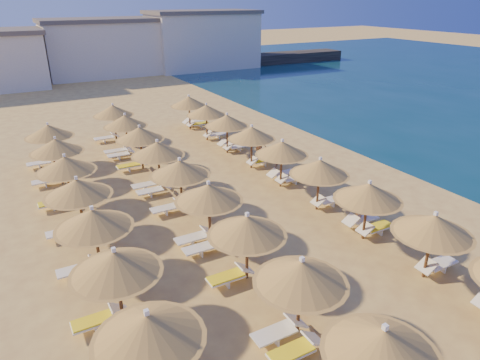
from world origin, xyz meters
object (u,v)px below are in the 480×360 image
beachgoer_a (359,207)px  beachgoer_b (280,158)px  jetty (258,59)px  beachgoer_c (259,148)px  parasol_row_west (209,194)px  parasol_row_east (320,168)px

beachgoer_a → beachgoer_b: beachgoer_a is taller
jetty → beachgoer_b: size_ratio=18.82×
beachgoer_b → beachgoer_c: (-0.15, 2.21, 0.02)m
parasol_row_west → beachgoer_b: parasol_row_west is taller
parasol_row_east → beachgoer_c: bearing=81.3°
jetty → parasol_row_east: bearing=-116.0°
parasol_row_west → parasol_row_east: bearing=0.0°
jetty → parasol_row_east: (-23.45, -44.23, 1.47)m
beachgoer_b → beachgoer_c: size_ratio=0.97×
parasol_row_west → beachgoer_a: (6.76, -2.05, -1.42)m
jetty → beachgoer_c: (-22.30, -36.76, 0.07)m
jetty → beachgoer_a: size_ratio=18.70×
parasol_row_east → jetty: bearing=62.1°
parasol_row_east → beachgoer_b: (1.30, 5.26, -1.43)m
parasol_row_west → beachgoer_a: bearing=-16.9°
parasol_row_west → beachgoer_a: parasol_row_west is taller
jetty → parasol_row_west: parasol_row_west is taller
jetty → beachgoer_a: beachgoer_a is taller
beachgoer_a → beachgoer_c: (0.33, 9.52, 0.02)m
beachgoer_b → beachgoer_c: 2.21m
jetty → beachgoer_b: beachgoer_b is taller
parasol_row_east → beachgoer_a: size_ratio=22.04×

